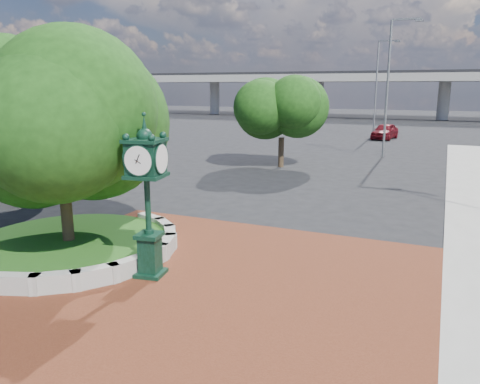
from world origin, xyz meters
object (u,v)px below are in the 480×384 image
Objects in this scene: post_clock at (147,191)px; street_lamp_far at (379,81)px; street_lamp_near at (391,78)px; parked_car at (385,131)px.

street_lamp_far reaches higher than post_clock.
street_lamp_near reaches higher than street_lamp_far.
post_clock is 38.64m from parked_car.
parked_car is 5.42m from street_lamp_far.
street_lamp_near is 14.76m from street_lamp_far.
post_clock is at bearing -97.07° from street_lamp_near.
post_clock is at bearing -83.91° from parked_car.
post_clock is 0.45× the size of street_lamp_near.
post_clock is 0.97× the size of parked_car.
street_lamp_near is at bearing 82.93° from post_clock.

